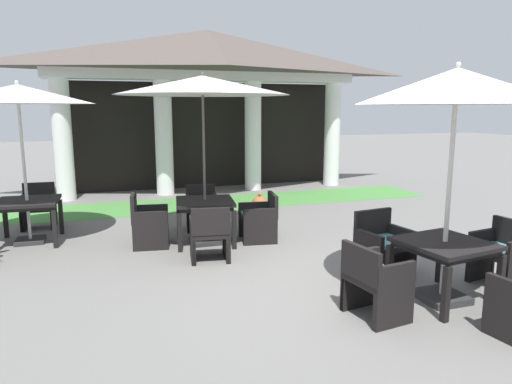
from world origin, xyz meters
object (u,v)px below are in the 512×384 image
patio_umbrella_mid_left (18,95)px  patio_chair_mid_right_east (502,254)px  patio_umbrella_near_foreground (203,87)px  patio_chair_mid_left_north (39,207)px  terracotta_urn (260,204)px  patio_table_mid_left (27,206)px  patio_table_mid_right (445,249)px  patio_chair_near_foreground_west (148,222)px  patio_umbrella_mid_right (457,89)px  patio_chair_near_foreground_east (260,218)px  patio_chair_near_foreground_north (202,208)px  patio_chair_mid_right_west (374,281)px  patio_chair_near_foreground_south (210,234)px  patio_chair_mid_right_north (383,245)px  patio_table_near_foreground (205,206)px

patio_umbrella_mid_left → patio_chair_mid_right_east: (5.99, -4.06, -2.04)m
patio_umbrella_near_foreground → patio_chair_mid_left_north: patio_umbrella_near_foreground is taller
patio_umbrella_mid_left → terracotta_urn: bearing=13.1°
patio_table_mid_left → patio_table_mid_right: bearing=-40.3°
patio_chair_near_foreground_west → patio_chair_mid_left_north: bearing=-127.0°
patio_umbrella_mid_right → patio_chair_near_foreground_east: bearing=111.5°
patio_chair_mid_left_north → patio_umbrella_mid_right: bearing=135.3°
patio_chair_near_foreground_west → patio_chair_near_foreground_north: patio_chair_near_foreground_west is taller
patio_chair_near_foreground_north → patio_chair_mid_right_west: size_ratio=0.99×
patio_chair_near_foreground_south → patio_chair_mid_right_north: (2.14, -1.29, 0.00)m
patio_chair_near_foreground_south → patio_chair_mid_left_north: 3.95m
patio_chair_mid_left_north → patio_table_mid_right: patio_chair_mid_left_north is taller
patio_chair_near_foreground_east → patio_chair_near_foreground_north: bearing=45.2°
patio_chair_mid_left_north → patio_chair_mid_right_east: bearing=141.5°
patio_umbrella_mid_left → patio_chair_mid_right_west: 6.21m
patio_chair_near_foreground_east → patio_table_mid_right: (1.22, -3.11, 0.24)m
patio_table_mid_left → patio_chair_mid_left_north: size_ratio=1.20×
patio_chair_near_foreground_north → patio_chair_mid_right_east: bearing=135.4°
patio_umbrella_mid_right → patio_chair_near_foreground_west: bearing=132.3°
patio_chair_near_foreground_north → patio_table_near_foreground: bearing=90.0°
patio_chair_near_foreground_south → patio_chair_near_foreground_north: (0.27, 1.84, 0.00)m
patio_umbrella_near_foreground → patio_chair_near_foreground_east: bearing=-8.3°
patio_chair_near_foreground_north → patio_umbrella_near_foreground: bearing=90.0°
patio_chair_mid_right_east → patio_umbrella_mid_left: bearing=47.9°
patio_chair_mid_right_west → terracotta_urn: 5.43m
patio_chair_near_foreground_west → patio_chair_near_foreground_north: 1.32m
patio_umbrella_mid_right → patio_chair_mid_right_north: 2.31m
patio_chair_near_foreground_west → patio_table_mid_right: patio_chair_near_foreground_west is taller
patio_chair_near_foreground_north → patio_table_mid_left: 2.97m
patio_chair_mid_right_north → patio_umbrella_near_foreground: bearing=-55.8°
patio_chair_near_foreground_west → patio_chair_mid_right_east: patio_chair_near_foreground_west is taller
patio_table_near_foreground → patio_umbrella_near_foreground: size_ratio=0.38×
patio_chair_near_foreground_north → terracotta_urn: bearing=-136.2°
patio_chair_near_foreground_north → patio_chair_mid_right_north: size_ratio=0.96×
patio_chair_mid_left_north → terracotta_urn: (4.44, -0.00, -0.22)m
patio_umbrella_near_foreground → patio_chair_mid_right_north: 3.70m
patio_umbrella_mid_left → terracotta_urn: size_ratio=6.37×
patio_chair_near_foreground_north → patio_chair_near_foreground_east: bearing=135.2°
patio_table_mid_left → patio_chair_near_foreground_south: bearing=-35.1°
patio_umbrella_near_foreground → patio_chair_mid_right_east: patio_umbrella_near_foreground is taller
patio_chair_near_foreground_south → patio_chair_near_foreground_north: patio_chair_near_foreground_south is taller
patio_table_mid_left → patio_umbrella_near_foreground: bearing=-18.9°
patio_umbrella_near_foreground → patio_table_mid_left: bearing=161.1°
patio_chair_near_foreground_south → patio_chair_mid_left_north: bearing=140.4°
patio_chair_near_foreground_east → patio_chair_mid_right_east: size_ratio=0.95×
patio_chair_mid_left_north → patio_umbrella_mid_right: 7.49m
patio_chair_near_foreground_south → patio_chair_mid_right_west: bearing=-54.8°
patio_chair_near_foreground_south → patio_umbrella_mid_right: (2.28, -2.32, 2.06)m
patio_umbrella_mid_right → patio_chair_mid_right_west: size_ratio=3.32×
patio_umbrella_mid_left → patio_chair_mid_right_east: 7.52m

